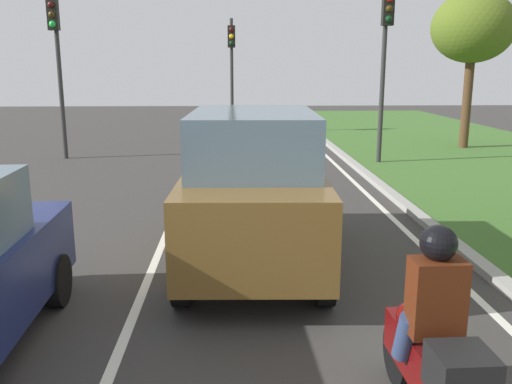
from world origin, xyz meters
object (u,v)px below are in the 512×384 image
object	(u,v)px
rider_person	(435,295)
tree_roadside_far	(473,29)
traffic_light_near_right	(385,45)
traffic_light_far_median	(232,58)
car_suv_ahead	(253,187)
traffic_light_overhead_left	(57,48)
motorcycle	(431,372)

from	to	relation	value
rider_person	tree_roadside_far	bearing A→B (deg)	64.85
traffic_light_near_right	traffic_light_far_median	bearing A→B (deg)	119.69
tree_roadside_far	car_suv_ahead	bearing A→B (deg)	-124.92
car_suv_ahead	traffic_light_overhead_left	world-z (taller)	traffic_light_overhead_left
traffic_light_near_right	tree_roadside_far	bearing A→B (deg)	38.41
motorcycle	car_suv_ahead	bearing A→B (deg)	105.64
rider_person	traffic_light_far_median	size ratio (longest dim) A/B	0.24
car_suv_ahead	rider_person	bearing A→B (deg)	-70.75
traffic_light_overhead_left	tree_roadside_far	xyz separation A→B (m)	(13.77, 1.63, 0.72)
motorcycle	tree_roadside_far	world-z (taller)	tree_roadside_far
car_suv_ahead	motorcycle	bearing A→B (deg)	-70.91
motorcycle	traffic_light_far_median	xyz separation A→B (m)	(-1.58, 20.35, 2.73)
traffic_light_overhead_left	tree_roadside_far	size ratio (longest dim) A/B	0.95
car_suv_ahead	tree_roadside_far	world-z (taller)	tree_roadside_far
rider_person	car_suv_ahead	bearing A→B (deg)	105.80
traffic_light_overhead_left	car_suv_ahead	bearing A→B (deg)	-59.84
tree_roadside_far	traffic_light_overhead_left	bearing A→B (deg)	-173.23
rider_person	traffic_light_overhead_left	xyz separation A→B (m)	(-6.98, 13.86, 2.29)
rider_person	traffic_light_near_right	world-z (taller)	traffic_light_near_right
traffic_light_near_right	traffic_light_far_median	world-z (taller)	traffic_light_near_right
car_suv_ahead	traffic_light_far_median	bearing A→B (deg)	93.17
traffic_light_near_right	tree_roadside_far	distance (m)	5.00
car_suv_ahead	motorcycle	world-z (taller)	car_suv_ahead
traffic_light_far_median	tree_roadside_far	world-z (taller)	tree_roadside_far
motorcycle	traffic_light_near_right	world-z (taller)	traffic_light_near_right
traffic_light_far_median	traffic_light_near_right	bearing A→B (deg)	-60.31
traffic_light_far_median	rider_person	bearing A→B (deg)	-85.55
traffic_light_near_right	traffic_light_overhead_left	xyz separation A→B (m)	(-9.89, 1.44, -0.04)
car_suv_ahead	traffic_light_near_right	size ratio (longest dim) A/B	0.86
car_suv_ahead	traffic_light_near_right	xyz separation A→B (m)	(4.15, 8.43, 2.36)
motorcycle	traffic_light_far_median	distance (m)	20.59
traffic_light_overhead_left	traffic_light_far_median	distance (m)	8.40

